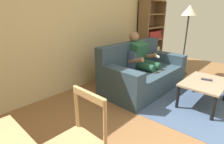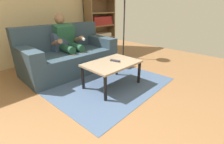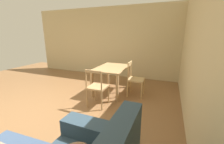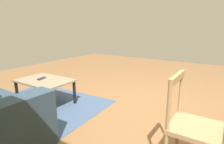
# 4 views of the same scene
# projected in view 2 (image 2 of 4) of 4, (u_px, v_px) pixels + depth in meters

# --- Properties ---
(couch) EXTENTS (1.88, 0.98, 0.94)m
(couch) POSITION_uv_depth(u_px,v_px,m) (68.00, 55.00, 3.37)
(couch) COLOR #2D4251
(couch) RESTS_ON ground_plane
(person_lounging) EXTENTS (0.60, 0.90, 1.15)m
(person_lounging) POSITION_uv_depth(u_px,v_px,m) (67.00, 42.00, 3.33)
(person_lounging) COLOR #23563D
(person_lounging) RESTS_ON ground_plane
(coffee_table) EXTENTS (0.91, 0.62, 0.43)m
(coffee_table) POSITION_uv_depth(u_px,v_px,m) (112.00, 66.00, 2.66)
(coffee_table) COLOR gray
(coffee_table) RESTS_ON ground_plane
(tv_remote) EXTENTS (0.09, 0.18, 0.02)m
(tv_remote) POSITION_uv_depth(u_px,v_px,m) (115.00, 61.00, 2.69)
(tv_remote) COLOR #2D2D38
(tv_remote) RESTS_ON coffee_table
(bookshelf) EXTENTS (0.93, 0.36, 1.86)m
(bookshelf) POSITION_uv_depth(u_px,v_px,m) (100.00, 26.00, 4.87)
(bookshelf) COLOR brown
(bookshelf) RESTS_ON ground_plane
(area_rug) EXTENTS (2.06, 1.48, 0.01)m
(area_rug) POSITION_uv_depth(u_px,v_px,m) (112.00, 85.00, 2.80)
(area_rug) COLOR #3D5170
(area_rug) RESTS_ON ground_plane
(floor_lamp) EXTENTS (0.36, 0.36, 1.69)m
(floor_lamp) POSITION_uv_depth(u_px,v_px,m) (125.00, 0.00, 3.76)
(floor_lamp) COLOR black
(floor_lamp) RESTS_ON ground_plane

